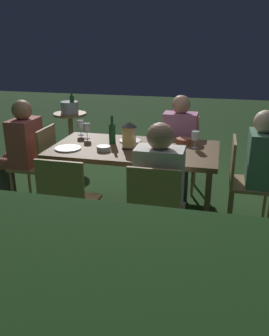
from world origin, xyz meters
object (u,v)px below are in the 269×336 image
wine_glass_a (87,128)px  bowl_olives (104,148)px  side_table (71,128)px  ice_bucket (70,106)px  person_in_green (267,165)px  green_bottle_on_table (112,133)px  wine_glass_c (195,136)px  plate_b (130,141)px  wine_glass_d (80,125)px  chair_head_near (244,179)px  lantern_centerpiece (129,134)px  chair_head_far (38,162)px  wine_glass_b (154,142)px  plate_c (68,148)px  plate_a (158,140)px  dining_table (134,153)px  chair_side_right_b (67,201)px  person_in_cream (160,183)px  person_in_rust (21,147)px  chair_side_right_a (156,210)px  person_in_pink (179,141)px  bowl_bread (184,141)px  chair_side_left_a (180,149)px

wine_glass_a → bowl_olives: 0.49m
side_table → ice_bucket: (-0.00, 0.00, 0.33)m
person_in_green → green_bottle_on_table: person_in_green is taller
wine_glass_c → bowl_olives: (0.85, 0.29, -0.09)m
wine_glass_a → plate_b: (-0.48, 0.00, -0.11)m
plate_b → wine_glass_d: bearing=-12.0°
chair_head_near → lantern_centerpiece: 1.18m
ice_bucket → chair_head_far: bearing=101.0°
chair_head_near → wine_glass_b: bearing=12.1°
chair_head_far → plate_c: chair_head_far is taller
wine_glass_c → side_table: bearing=-37.5°
wine_glass_a → plate_a: size_ratio=0.78×
plate_a → ice_bucket: 2.07m
bowl_olives → side_table: bearing=-58.2°
dining_table → chair_side_right_b: (0.37, 0.84, -0.18)m
person_in_cream → lantern_centerpiece: bearing=-55.7°
chair_head_near → person_in_green: 0.25m
wine_glass_d → person_in_green: bearing=170.4°
person_in_rust → plate_b: 1.19m
chair_head_near → wine_glass_a: size_ratio=5.15×
chair_side_right_a → plate_c: bearing=-32.6°
person_in_cream → chair_head_far: (1.44, -0.64, -0.15)m
person_in_pink → bowl_bread: person_in_pink is taller
side_table → person_in_rust: bearing=94.4°
chair_head_near → plate_b: (1.16, -0.20, 0.24)m
side_table → chair_side_left_a: bearing=155.5°
chair_head_far → wine_glass_d: bearing=-138.4°
person_in_rust → person_in_cream: bearing=158.5°
dining_table → plate_b: 0.23m
chair_side_right_a → chair_head_far: bearing=-30.3°
lantern_centerpiece → person_in_rust: bearing=-1.7°
wine_glass_d → plate_b: 0.63m
dining_table → chair_side_right_a: chair_side_right_a is taller
green_bottle_on_table → plate_b: 0.22m
person_in_cream → chair_side_left_a: size_ratio=1.32×
person_in_green → chair_head_far: person_in_green is taller
person_in_pink → lantern_centerpiece: 0.83m
chair_head_near → plate_b: 1.21m
chair_side_right_b → plate_b: 1.11m
lantern_centerpiece → ice_bucket: bearing=-51.3°
plate_c → wine_glass_b: bearing=-178.3°
ice_bucket → person_in_green: bearing=148.2°
lantern_centerpiece → wine_glass_b: 0.31m
wine_glass_a → side_table: (0.82, -1.44, -0.39)m
wine_glass_b → plate_c: 0.86m
dining_table → person_in_green: person_in_green is taller
wine_glass_c → bowl_olives: 0.90m
ice_bucket → side_table: bearing=0.0°
chair_head_far → person_in_rust: size_ratio=0.76×
person_in_rust → bowl_bread: person_in_rust is taller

